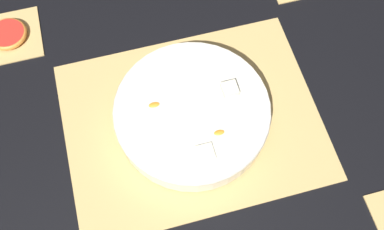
% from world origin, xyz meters
% --- Properties ---
extents(ground_plane, '(6.00, 6.00, 0.00)m').
position_xyz_m(ground_plane, '(0.00, 0.00, 0.00)').
color(ground_plane, black).
extents(bamboo_mat_center, '(0.49, 0.38, 0.01)m').
position_xyz_m(bamboo_mat_center, '(-0.00, 0.00, 0.00)').
color(bamboo_mat_center, tan).
rests_on(bamboo_mat_center, ground_plane).
extents(coaster_mat_far_left, '(0.13, 0.13, 0.01)m').
position_xyz_m(coaster_mat_far_left, '(-0.33, 0.29, 0.00)').
color(coaster_mat_far_left, tan).
rests_on(coaster_mat_far_left, ground_plane).
extents(fruit_salad_bowl, '(0.29, 0.29, 0.07)m').
position_xyz_m(fruit_salad_bowl, '(-0.00, 0.00, 0.04)').
color(fruit_salad_bowl, silver).
rests_on(fruit_salad_bowl, bamboo_mat_center).
extents(grapefruit_slice, '(0.08, 0.08, 0.01)m').
position_xyz_m(grapefruit_slice, '(-0.33, 0.29, 0.01)').
color(grapefruit_slice, red).
rests_on(grapefruit_slice, coaster_mat_far_left).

